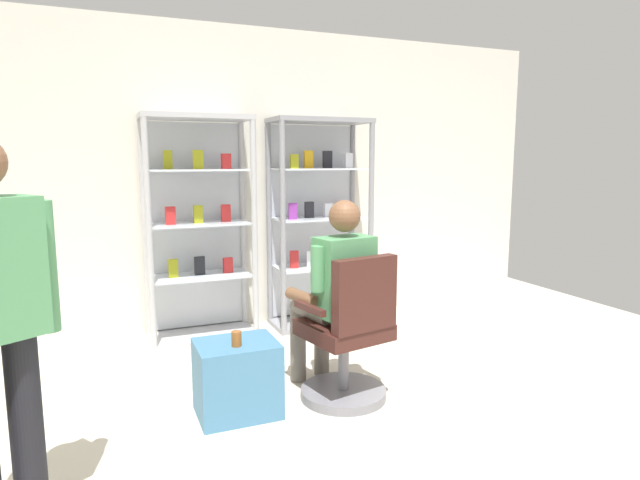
% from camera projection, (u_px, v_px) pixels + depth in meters
% --- Properties ---
extents(back_wall, '(6.00, 0.10, 2.70)m').
position_uv_depth(back_wall, '(252.00, 180.00, 4.97)').
color(back_wall, silver).
rests_on(back_wall, ground).
extents(display_cabinet_left, '(0.90, 0.45, 1.90)m').
position_uv_depth(display_cabinet_left, '(198.00, 227.00, 4.60)').
color(display_cabinet_left, '#B7B7BC').
rests_on(display_cabinet_left, ground).
extents(display_cabinet_right, '(0.90, 0.45, 1.90)m').
position_uv_depth(display_cabinet_right, '(317.00, 221.00, 5.02)').
color(display_cabinet_right, gray).
rests_on(display_cabinet_right, ground).
extents(office_chair, '(0.61, 0.57, 0.96)m').
position_uv_depth(office_chair, '(349.00, 342.00, 3.41)').
color(office_chair, slate).
rests_on(office_chair, ground).
extents(seated_shopkeeper, '(0.54, 0.61, 1.29)m').
position_uv_depth(seated_shopkeeper, '(334.00, 288.00, 3.50)').
color(seated_shopkeeper, slate).
rests_on(seated_shopkeeper, ground).
extents(storage_crate, '(0.48, 0.38, 0.45)m').
position_uv_depth(storage_crate, '(237.00, 378.00, 3.26)').
color(storage_crate, teal).
rests_on(storage_crate, ground).
extents(tea_glass, '(0.06, 0.06, 0.09)m').
position_uv_depth(tea_glass, '(236.00, 339.00, 3.15)').
color(tea_glass, brown).
rests_on(tea_glass, storage_crate).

